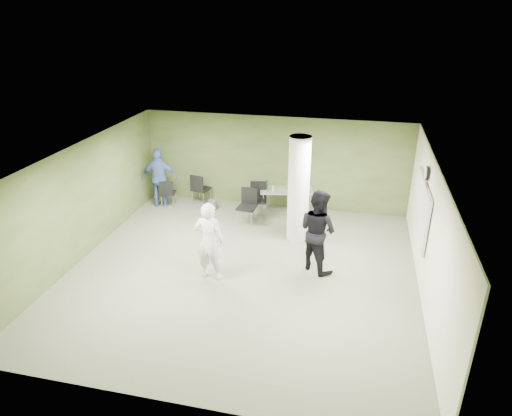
% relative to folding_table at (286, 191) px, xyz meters
% --- Properties ---
extents(floor, '(8.00, 8.00, 0.00)m').
position_rel_folding_table_xyz_m(floor, '(-0.43, -3.55, -0.68)').
color(floor, '#5B5B48').
rests_on(floor, ground).
extents(ceiling, '(8.00, 8.00, 0.00)m').
position_rel_folding_table_xyz_m(ceiling, '(-0.43, -3.55, 2.12)').
color(ceiling, white).
rests_on(ceiling, wall_back).
extents(wall_back, '(8.00, 2.80, 0.02)m').
position_rel_folding_table_xyz_m(wall_back, '(-0.43, 0.45, 0.72)').
color(wall_back, '#3D4E24').
rests_on(wall_back, floor).
extents(wall_left, '(0.02, 8.00, 2.80)m').
position_rel_folding_table_xyz_m(wall_left, '(-4.43, -3.55, 0.72)').
color(wall_left, '#3D4E24').
rests_on(wall_left, floor).
extents(wall_right_cream, '(0.02, 8.00, 2.80)m').
position_rel_folding_table_xyz_m(wall_right_cream, '(3.57, -3.55, 0.72)').
color(wall_right_cream, beige).
rests_on(wall_right_cream, floor).
extents(column, '(0.56, 0.56, 2.80)m').
position_rel_folding_table_xyz_m(column, '(0.57, -1.55, 0.72)').
color(column, silver).
rests_on(column, floor).
extents(whiteboard, '(0.05, 2.30, 1.30)m').
position_rel_folding_table_xyz_m(whiteboard, '(3.49, -2.35, 0.82)').
color(whiteboard, silver).
rests_on(whiteboard, wall_right_cream).
extents(wall_clock, '(0.06, 0.32, 0.32)m').
position_rel_folding_table_xyz_m(wall_clock, '(3.49, -2.35, 1.67)').
color(wall_clock, black).
rests_on(wall_clock, wall_right_cream).
extents(folding_table, '(1.63, 0.93, 0.98)m').
position_rel_folding_table_xyz_m(folding_table, '(0.00, 0.00, 0.00)').
color(folding_table, gray).
rests_on(folding_table, floor).
extents(wastebasket, '(0.26, 0.26, 0.30)m').
position_rel_folding_table_xyz_m(wastebasket, '(-2.21, -0.29, -0.53)').
color(wastebasket, '#4C4C4C').
rests_on(wastebasket, floor).
extents(chair_back_left, '(0.52, 0.52, 0.88)m').
position_rel_folding_table_xyz_m(chair_back_left, '(-3.60, -0.41, -0.17)').
color(chair_back_left, black).
rests_on(chair_back_left, floor).
extents(chair_back_right, '(0.59, 0.59, 0.98)m').
position_rel_folding_table_xyz_m(chair_back_right, '(-2.72, 0.02, -0.11)').
color(chair_back_right, black).
rests_on(chair_back_right, floor).
extents(chair_table_left, '(0.54, 0.54, 1.00)m').
position_rel_folding_table_xyz_m(chair_table_left, '(-0.94, -0.89, -0.09)').
color(chair_table_left, black).
rests_on(chair_table_left, floor).
extents(chair_table_right, '(0.58, 0.58, 1.00)m').
position_rel_folding_table_xyz_m(chair_table_right, '(-0.77, -0.31, -0.10)').
color(chair_table_right, black).
rests_on(chair_table_right, floor).
extents(woman_white, '(0.69, 0.45, 1.87)m').
position_rel_folding_table_xyz_m(woman_white, '(-1.08, -3.94, 0.25)').
color(woman_white, silver).
rests_on(woman_white, floor).
extents(man_black, '(1.23, 1.18, 1.99)m').
position_rel_folding_table_xyz_m(man_black, '(1.23, -3.00, 0.31)').
color(man_black, black).
rests_on(man_black, floor).
extents(man_blue, '(1.14, 0.64, 1.84)m').
position_rel_folding_table_xyz_m(man_blue, '(-3.83, -0.38, 0.24)').
color(man_blue, '#405FA0').
rests_on(man_blue, floor).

